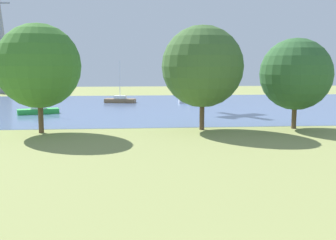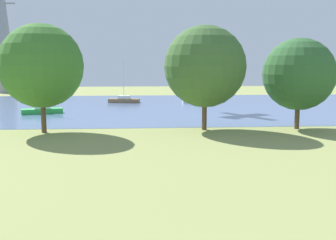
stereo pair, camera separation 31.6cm
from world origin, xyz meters
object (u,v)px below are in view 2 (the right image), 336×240
Objects in this scene: sailboat_white at (198,100)px; tree_mid_shore at (41,66)px; sailboat_brown at (124,100)px; tree_east_near at (205,66)px; sailboat_green at (42,110)px; electricity_pylon at (3,28)px; tree_west_near at (299,74)px.

tree_mid_shore reaches higher than sailboat_white.
sailboat_brown is 0.70× the size of tree_east_near.
sailboat_brown is at bearing 172.77° from sailboat_white.
sailboat_green is 22.86m from tree_east_near.
sailboat_green is at bearing -66.92° from electricity_pylon.
tree_west_near is 67.31m from electricity_pylon.
electricity_pylon is (-37.08, 25.87, 12.90)m from sailboat_white.
tree_west_near is at bearing -50.31° from electricity_pylon.
sailboat_brown is at bearing 77.80° from tree_mid_shore.
tree_east_near is at bearing 2.41° from tree_mid_shore.
electricity_pylon is (-19.64, 51.95, 7.55)m from tree_mid_shore.
tree_east_near is (17.77, -13.36, 5.30)m from sailboat_green.
electricity_pylon is (-33.96, 51.34, 7.61)m from tree_east_near.
sailboat_white is 0.29× the size of electricity_pylon.
electricity_pylon reaches higher than sailboat_white.
sailboat_green is 43.26m from electricity_pylon.
sailboat_white is 26.53m from tree_west_near.
sailboat_green is 1.13× the size of sailboat_brown.
sailboat_green is 30.03m from tree_west_near.
tree_east_near reaches higher than tree_mid_shore.
tree_east_near is 1.13× the size of tree_west_near.
tree_mid_shore is 56.05m from electricity_pylon.
sailboat_green is 0.79× the size of tree_east_near.
sailboat_white is 26.21m from tree_east_near.
electricity_pylon reaches higher than sailboat_green.
tree_mid_shore is (-5.96, -27.54, 5.36)m from sailboat_brown.
sailboat_white reaches higher than sailboat_brown.
sailboat_brown is 28.68m from tree_mid_shore.
tree_west_near is (23.02, 0.55, -0.76)m from tree_mid_shore.
tree_west_near is (5.57, -25.53, 4.58)m from sailboat_white.
tree_mid_shore is at bearing -178.64° from tree_west_near.
sailboat_white is 0.82× the size of tree_mid_shore.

